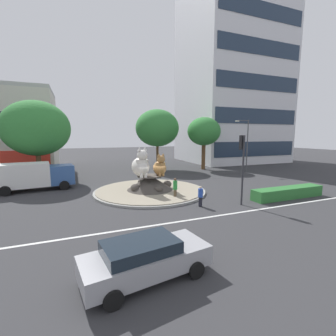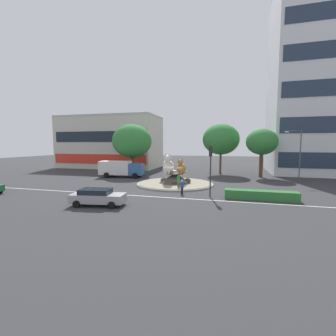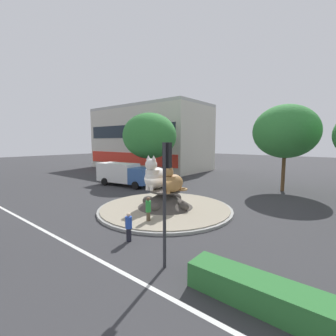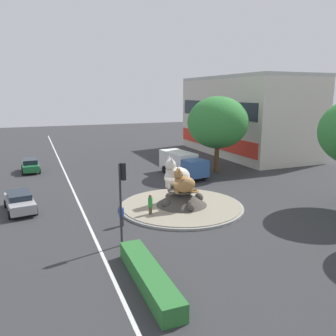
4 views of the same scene
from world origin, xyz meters
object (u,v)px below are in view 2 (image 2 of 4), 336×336
Objects in this scene: traffic_light_mast at (211,162)px; third_tree_left at (221,139)px; pedestrian_blue_shirt at (182,187)px; pedestrian_green_shirt at (178,181)px; delivery_box_truck at (121,168)px; broadleaf_tree_behind_island at (132,141)px; office_tower at (325,81)px; shophouse_block at (110,142)px; streetlight_arm at (298,152)px; cat_statue_tabby at (181,168)px; second_tree_near_tower at (262,142)px; cat_statue_white at (168,166)px; sedan_on_far_lane at (98,197)px.

third_tree_left reaches higher than traffic_light_mast.
traffic_light_mast is 4.26m from pedestrian_blue_shirt.
delivery_box_truck is at bearing -65.43° from pedestrian_green_shirt.
pedestrian_green_shirt reaches higher than pedestrian_blue_shirt.
traffic_light_mast is 21.93m from broadleaf_tree_behind_island.
pedestrian_blue_shirt is at bearing -47.11° from delivery_box_truck.
office_tower is (18.23, 26.14, 13.37)m from traffic_light_mast.
traffic_light_mast is 36.82m from shophouse_block.
cat_statue_tabby is at bearing 25.56° from streetlight_arm.
second_tree_near_tower is at bearing 7.83° from delivery_box_truck.
office_tower is 21.84× the size of pedestrian_blue_shirt.
shophouse_block reaches higher than cat_statue_tabby.
cat_statue_tabby is 1.18× the size of pedestrian_green_shirt.
cat_statue_white is 15.22m from third_tree_left.
office_tower is at bearing -0.52° from shophouse_block.
broadleaf_tree_behind_island is 5.79× the size of pedestrian_blue_shirt.
cat_statue_tabby is at bearing -135.16° from second_tree_near_tower.
shophouse_block is 18.87m from delivery_box_truck.
streetlight_arm reaches higher than cat_statue_tabby.
pedestrian_green_shirt is (11.37, -12.23, -5.04)m from broadleaf_tree_behind_island.
traffic_light_mast is 0.23× the size of shophouse_block.
broadleaf_tree_behind_island is at bearing -78.30° from pedestrian_green_shirt.
delivery_box_truck is (-22.31, -6.10, -4.31)m from second_tree_near_tower.
second_tree_near_tower is 1.61× the size of sedan_on_far_lane.
shophouse_block is at bearing 164.26° from second_tree_near_tower.
cat_statue_white is at bearing -44.82° from broadleaf_tree_behind_island.
third_tree_left is at bearing 61.54° from sedan_on_far_lane.
broadleaf_tree_behind_island is at bearing -3.54° from streetlight_arm.
broadleaf_tree_behind_island is 0.99× the size of third_tree_left.
broadleaf_tree_behind_island is 6.32m from delivery_box_truck.
cat_statue_white reaches higher than cat_statue_tabby.
traffic_light_mast is 34.56m from office_tower.
office_tower is 6.88× the size of sedan_on_far_lane.
shophouse_block is (-21.38, 20.20, 3.58)m from cat_statue_tabby.
streetlight_arm is at bearing 117.19° from cat_statue_tabby.
cat_statue_tabby is 0.40× the size of traffic_light_mast.
second_tree_near_tower is 1.08× the size of streetlight_arm.
pedestrian_blue_shirt is 9.24m from sedan_on_far_lane.
traffic_light_mast is at bearing 105.97° from pedestrian_blue_shirt.
second_tree_near_tower reaches higher than cat_statue_white.
cat_statue_white is 28.25m from shophouse_block.
sedan_on_far_lane is (-5.26, -9.33, -0.15)m from pedestrian_green_shirt.
shophouse_block is 12.77× the size of pedestrian_green_shirt.
traffic_light_mast reaches higher than cat_statue_white.
shophouse_block is at bearing -17.96° from streetlight_arm.
pedestrian_green_shirt is 2.67m from pedestrian_blue_shirt.
office_tower reaches higher than shophouse_block.
office_tower reaches higher than pedestrian_blue_shirt.
shophouse_block is 0.67× the size of office_tower.
third_tree_left is (6.23, 13.37, 3.76)m from cat_statue_white.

